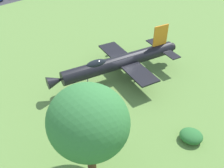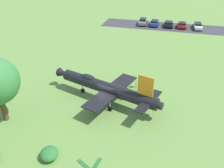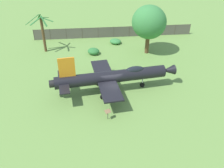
{
  "view_description": "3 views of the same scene",
  "coord_description": "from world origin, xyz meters",
  "px_view_note": "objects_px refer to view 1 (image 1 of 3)",
  "views": [
    {
      "loc": [
        21.02,
        4.29,
        15.28
      ],
      "look_at": [
        4.68,
        0.2,
        2.5
      ],
      "focal_mm": 38.43,
      "sensor_mm": 36.0,
      "label": 1
    },
    {
      "loc": [
        5.42,
        22.84,
        16.17
      ],
      "look_at": [
        -0.37,
        0.85,
        2.95
      ],
      "focal_mm": 36.62,
      "sensor_mm": 36.0,
      "label": 2
    },
    {
      "loc": [
        -21.17,
        -12.44,
        17.07
      ],
      "look_at": [
        -1.19,
        -0.81,
        1.91
      ],
      "focal_mm": 39.97,
      "sensor_mm": 36.0,
      "label": 3
    }
  ],
  "objects_px": {
    "shade_tree": "(88,123)",
    "shrub_by_tree": "(191,136)",
    "display_jet": "(118,62)",
    "info_plaque": "(111,48)"
  },
  "relations": [
    {
      "from": "info_plaque",
      "to": "shade_tree",
      "type": "bearing_deg",
      "value": 9.71
    },
    {
      "from": "display_jet",
      "to": "shade_tree",
      "type": "height_order",
      "value": "shade_tree"
    },
    {
      "from": "display_jet",
      "to": "info_plaque",
      "type": "height_order",
      "value": "display_jet"
    },
    {
      "from": "shade_tree",
      "to": "display_jet",
      "type": "bearing_deg",
      "value": -176.23
    },
    {
      "from": "shade_tree",
      "to": "shrub_by_tree",
      "type": "xyz_separation_m",
      "value": [
        -4.51,
        6.82,
        -4.36
      ]
    },
    {
      "from": "shrub_by_tree",
      "to": "info_plaque",
      "type": "relative_size",
      "value": 1.6
    },
    {
      "from": "display_jet",
      "to": "shade_tree",
      "type": "relative_size",
      "value": 1.69
    },
    {
      "from": "shade_tree",
      "to": "shrub_by_tree",
      "type": "distance_m",
      "value": 9.27
    },
    {
      "from": "shade_tree",
      "to": "shrub_by_tree",
      "type": "height_order",
      "value": "shade_tree"
    },
    {
      "from": "shrub_by_tree",
      "to": "info_plaque",
      "type": "distance_m",
      "value": 15.18
    }
  ]
}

